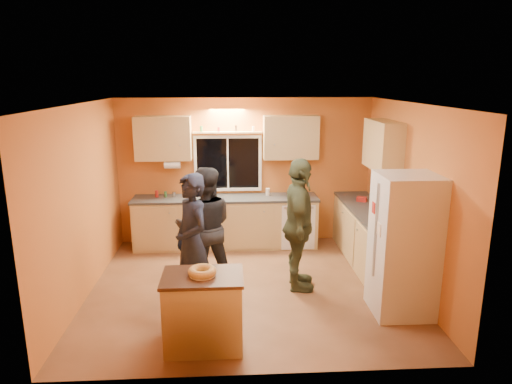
{
  "coord_description": "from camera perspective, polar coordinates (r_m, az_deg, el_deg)",
  "views": [
    {
      "loc": [
        -0.26,
        -6.03,
        2.92
      ],
      "look_at": [
        0.11,
        0.4,
        1.31
      ],
      "focal_mm": 32.0,
      "sensor_mm": 36.0,
      "label": 1
    }
  ],
  "objects": [
    {
      "name": "person_right",
      "position": [
        6.37,
        5.36,
        -4.16
      ],
      "size": [
        0.55,
        1.14,
        1.88
      ],
      "primitive_type": "imported",
      "rotation": [
        0.0,
        0.0,
        1.48
      ],
      "color": "#353C26",
      "rests_on": "ground"
    },
    {
      "name": "right_counter",
      "position": [
        7.32,
        14.56,
        -6.16
      ],
      "size": [
        0.62,
        1.84,
        0.9
      ],
      "color": "tan",
      "rests_on": "ground"
    },
    {
      "name": "mixing_bowl",
      "position": [
        8.04,
        4.99,
        -0.29
      ],
      "size": [
        0.42,
        0.42,
        0.08
      ],
      "primitive_type": "imported",
      "rotation": [
        0.0,
        0.0,
        -0.31
      ],
      "color": "#311B10",
      "rests_on": "back_counter"
    },
    {
      "name": "potted_plant",
      "position": [
        6.41,
        16.78,
        -3.47
      ],
      "size": [
        0.32,
        0.28,
        0.32
      ],
      "primitive_type": "imported",
      "rotation": [
        0.0,
        0.0,
        -0.13
      ],
      "color": "gray",
      "rests_on": "right_counter"
    },
    {
      "name": "back_counter",
      "position": [
        8.12,
        -1.22,
        -3.69
      ],
      "size": [
        4.23,
        0.62,
        0.9
      ],
      "color": "tan",
      "rests_on": "ground"
    },
    {
      "name": "person_center",
      "position": [
        6.55,
        -6.4,
        -4.36
      ],
      "size": [
        0.92,
        0.76,
        1.73
      ],
      "primitive_type": "imported",
      "rotation": [
        0.0,
        0.0,
        3.27
      ],
      "color": "black",
      "rests_on": "ground"
    },
    {
      "name": "person_left",
      "position": [
        5.91,
        -8.0,
        -6.2
      ],
      "size": [
        0.69,
        0.78,
        1.78
      ],
      "primitive_type": "imported",
      "rotation": [
        0.0,
        0.0,
        -1.06
      ],
      "color": "black",
      "rests_on": "ground"
    },
    {
      "name": "bundt_pastry",
      "position": [
        5.02,
        -6.73,
        -9.84
      ],
      "size": [
        0.31,
        0.31,
        0.09
      ],
      "primitive_type": "torus",
      "color": "tan",
      "rests_on": "island"
    },
    {
      "name": "island",
      "position": [
        5.22,
        -6.58,
        -14.51
      ],
      "size": [
        0.88,
        0.6,
        0.85
      ],
      "rotation": [
        0.0,
        0.0,
        0.0
      ],
      "color": "tan",
      "rests_on": "ground"
    },
    {
      "name": "utensil_crock",
      "position": [
        8.03,
        -7.91,
        -0.06
      ],
      "size": [
        0.14,
        0.14,
        0.17
      ],
      "primitive_type": "cylinder",
      "color": "beige",
      "rests_on": "back_counter"
    },
    {
      "name": "refrigerator",
      "position": [
        6.01,
        18.01,
        -6.35
      ],
      "size": [
        0.72,
        0.7,
        1.8
      ],
      "primitive_type": "cube",
      "color": "silver",
      "rests_on": "ground"
    },
    {
      "name": "red_box",
      "position": [
        7.91,
        13.06,
        -0.89
      ],
      "size": [
        0.2,
        0.18,
        0.07
      ],
      "primitive_type": "cube",
      "rotation": [
        0.0,
        0.0,
        -0.43
      ],
      "color": "#A81F19",
      "rests_on": "right_counter"
    },
    {
      "name": "ground",
      "position": [
        6.71,
        -0.77,
        -11.8
      ],
      "size": [
        4.5,
        4.5,
        0.0
      ],
      "primitive_type": "plane",
      "color": "brown",
      "rests_on": "ground"
    },
    {
      "name": "room_shell",
      "position": [
        6.59,
        0.07,
        2.61
      ],
      "size": [
        4.54,
        4.04,
        2.61
      ],
      "color": "#B6662E",
      "rests_on": "ground"
    }
  ]
}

